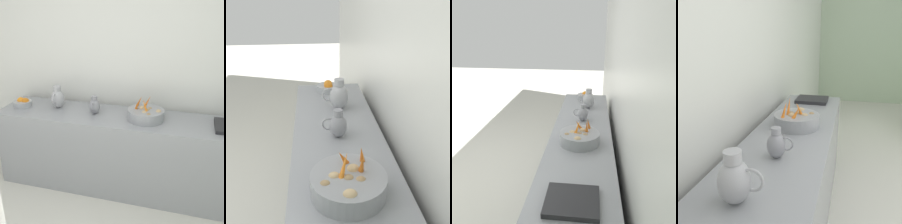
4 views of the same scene
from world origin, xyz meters
The scene contains 6 objects.
tile_wall_left centered at (-1.95, 0.64, 1.50)m, with size 0.10×8.47×3.00m, color silver.
prep_counter centered at (-1.54, 0.14, 0.43)m, with size 0.61×2.68×0.86m, color gray.
vegetable_colander centered at (-1.53, 0.41, 0.92)m, with size 0.37×0.37×0.24m.
metal_pitcher_tall centered at (-1.58, -0.60, 0.98)m, with size 0.21×0.15×0.25m.
metal_pitcher_short centered at (-1.53, -0.14, 0.95)m, with size 0.17×0.12×0.20m.
counter_sink_basin centered at (-1.53, 1.23, 0.88)m, with size 0.34×0.30×0.04m, color #232326.
Camera 4 is at (-1.12, -1.47, 1.59)m, focal length 40.18 mm.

